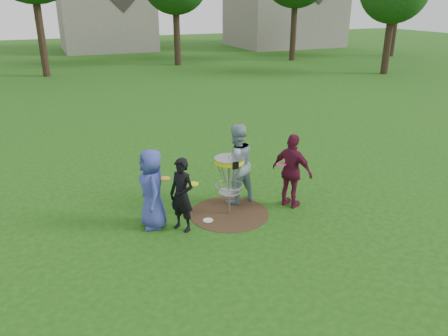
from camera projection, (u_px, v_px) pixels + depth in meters
name	position (u px, v px, depth m)	size (l,w,h in m)	color
ground	(229.00, 213.00, 9.88)	(100.00, 100.00, 0.00)	#19470F
dirt_patch	(229.00, 213.00, 9.88)	(1.80, 1.80, 0.01)	#47331E
player_blue	(152.00, 189.00, 9.04)	(0.84, 0.55, 1.72)	#39429C
player_black	(182.00, 195.00, 8.94)	(0.57, 0.38, 1.58)	black
player_grey	(236.00, 164.00, 10.14)	(0.93, 0.73, 1.92)	#809EA5
player_maroon	(292.00, 171.00, 9.93)	(1.02, 0.43, 1.74)	#5B142D
disc_on_grass	(208.00, 220.00, 9.56)	(0.22, 0.22, 0.02)	silver
disc_golf_basket	(229.00, 172.00, 9.51)	(0.66, 0.67, 1.38)	#9EA0A5
held_discs	(220.00, 171.00, 9.42)	(2.84, 0.73, 0.23)	#F9A51B
house_row	(129.00, 3.00, 38.46)	(44.50, 10.65, 11.62)	gray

